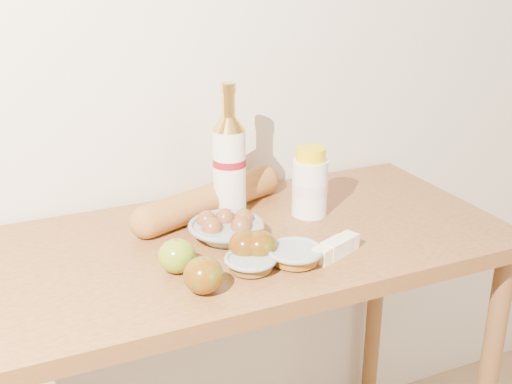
{
  "coord_description": "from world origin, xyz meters",
  "views": [
    {
      "loc": [
        -0.54,
        -0.05,
        1.54
      ],
      "look_at": [
        0.0,
        1.15,
        1.02
      ],
      "focal_mm": 45.0,
      "sensor_mm": 36.0,
      "label": 1
    }
  ],
  "objects_px": {
    "cream_bottle": "(310,184)",
    "baguette": "(210,199)",
    "table": "(251,282)",
    "bourbon_bottle": "(229,163)",
    "egg_bowl": "(226,228)"
  },
  "relations": [
    {
      "from": "table",
      "to": "bourbon_bottle",
      "type": "bearing_deg",
      "value": 87.86
    },
    {
      "from": "egg_bowl",
      "to": "bourbon_bottle",
      "type": "bearing_deg",
      "value": 64.28
    },
    {
      "from": "bourbon_bottle",
      "to": "egg_bowl",
      "type": "bearing_deg",
      "value": -109.05
    },
    {
      "from": "egg_bowl",
      "to": "baguette",
      "type": "height_order",
      "value": "baguette"
    },
    {
      "from": "egg_bowl",
      "to": "baguette",
      "type": "bearing_deg",
      "value": 83.82
    },
    {
      "from": "table",
      "to": "bourbon_bottle",
      "type": "xyz_separation_m",
      "value": [
        0.01,
        0.14,
        0.26
      ]
    },
    {
      "from": "baguette",
      "to": "table",
      "type": "bearing_deg",
      "value": -96.16
    },
    {
      "from": "table",
      "to": "egg_bowl",
      "type": "distance_m",
      "value": 0.16
    },
    {
      "from": "baguette",
      "to": "egg_bowl",
      "type": "bearing_deg",
      "value": -116.85
    },
    {
      "from": "table",
      "to": "bourbon_bottle",
      "type": "height_order",
      "value": "bourbon_bottle"
    },
    {
      "from": "bourbon_bottle",
      "to": "cream_bottle",
      "type": "bearing_deg",
      "value": -18.4
    },
    {
      "from": "cream_bottle",
      "to": "baguette",
      "type": "xyz_separation_m",
      "value": [
        -0.22,
        0.1,
        -0.04
      ]
    },
    {
      "from": "bourbon_bottle",
      "to": "baguette",
      "type": "bearing_deg",
      "value": 164.73
    },
    {
      "from": "cream_bottle",
      "to": "baguette",
      "type": "height_order",
      "value": "cream_bottle"
    },
    {
      "from": "cream_bottle",
      "to": "baguette",
      "type": "bearing_deg",
      "value": 165.19
    }
  ]
}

